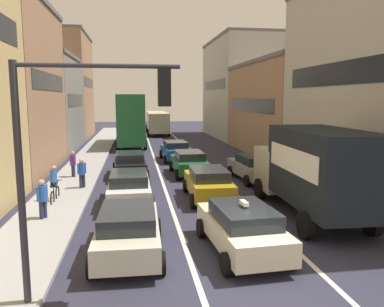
% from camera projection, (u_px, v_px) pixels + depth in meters
% --- Properties ---
extents(ground_plane, '(140.00, 140.00, 0.00)m').
position_uv_depth(ground_plane, '(259.00, 276.00, 10.22)').
color(ground_plane, '#2C2C3E').
extents(sidewalk_left, '(2.60, 64.00, 0.14)m').
position_uv_depth(sidewalk_left, '(88.00, 160.00, 28.78)').
color(sidewalk_left, '#9A9A9A').
rests_on(sidewalk_left, ground).
extents(lane_stripe_left, '(0.16, 60.00, 0.01)m').
position_uv_depth(lane_stripe_left, '(155.00, 160.00, 29.54)').
color(lane_stripe_left, silver).
rests_on(lane_stripe_left, ground).
extents(lane_stripe_right, '(0.16, 60.00, 0.01)m').
position_uv_depth(lane_stripe_right, '(198.00, 159.00, 30.04)').
color(lane_stripe_right, silver).
rests_on(lane_stripe_right, ground).
extents(building_row_left, '(7.20, 43.90, 14.13)m').
position_uv_depth(building_row_left, '(13.00, 82.00, 28.21)').
color(building_row_left, tan).
rests_on(building_row_left, ground).
extents(building_row_right, '(7.20, 43.90, 11.78)m').
position_uv_depth(building_row_right, '(288.00, 92.00, 32.84)').
color(building_row_right, '#B2ADA3').
rests_on(building_row_right, ground).
extents(traffic_light_pole, '(3.58, 0.38, 5.50)m').
position_uv_depth(traffic_light_pole, '(78.00, 140.00, 8.34)').
color(traffic_light_pole, '#2D2D33').
rests_on(traffic_light_pole, ground).
extents(removalist_box_truck, '(2.89, 7.77, 3.58)m').
position_uv_depth(removalist_box_truck, '(312.00, 168.00, 15.07)').
color(removalist_box_truck, '#B7B29E').
rests_on(removalist_box_truck, ground).
extents(taxi_centre_lane_front, '(2.27, 4.40, 1.66)m').
position_uv_depth(taxi_centre_lane_front, '(242.00, 227.00, 11.69)').
color(taxi_centre_lane_front, beige).
rests_on(taxi_centre_lane_front, ground).
extents(sedan_left_lane_front, '(2.14, 4.34, 1.49)m').
position_uv_depth(sedan_left_lane_front, '(128.00, 230.00, 11.47)').
color(sedan_left_lane_front, beige).
rests_on(sedan_left_lane_front, ground).
extents(sedan_centre_lane_second, '(2.14, 4.34, 1.49)m').
position_uv_depth(sedan_centre_lane_second, '(208.00, 183.00, 17.89)').
color(sedan_centre_lane_second, '#B29319').
rests_on(sedan_centre_lane_second, ground).
extents(wagon_left_lane_second, '(2.09, 4.31, 1.49)m').
position_uv_depth(wagon_left_lane_second, '(129.00, 187.00, 16.98)').
color(wagon_left_lane_second, silver).
rests_on(wagon_left_lane_second, ground).
extents(hatchback_centre_lane_third, '(2.15, 4.34, 1.49)m').
position_uv_depth(hatchback_centre_lane_third, '(189.00, 162.00, 23.61)').
color(hatchback_centre_lane_third, '#19592D').
rests_on(hatchback_centre_lane_third, ground).
extents(sedan_left_lane_third, '(2.21, 4.37, 1.49)m').
position_uv_depth(sedan_left_lane_third, '(130.00, 164.00, 23.08)').
color(sedan_left_lane_third, black).
rests_on(sedan_left_lane_third, ground).
extents(coupe_centre_lane_fourth, '(2.22, 4.38, 1.49)m').
position_uv_depth(coupe_centre_lane_fourth, '(175.00, 150.00, 29.14)').
color(coupe_centre_lane_fourth, '#194C8C').
rests_on(coupe_centre_lane_fourth, ground).
extents(sedan_right_lane_behind_truck, '(2.28, 4.41, 1.49)m').
position_uv_depth(sedan_right_lane_behind_truck, '(254.00, 167.00, 22.00)').
color(sedan_right_lane_behind_truck, gray).
rests_on(sedan_right_lane_behind_truck, ground).
extents(bus_mid_queue_primary, '(2.83, 10.51, 5.06)m').
position_uv_depth(bus_mid_queue_primary, '(131.00, 118.00, 37.77)').
color(bus_mid_queue_primary, '#1E6033').
rests_on(bus_mid_queue_primary, ground).
extents(bus_far_queue_secondary, '(2.85, 10.52, 2.90)m').
position_uv_depth(bus_far_queue_secondary, '(157.00, 121.00, 50.62)').
color(bus_far_queue_secondary, '#BFB793').
rests_on(bus_far_queue_secondary, ground).
extents(cyclist_on_sidewalk, '(0.50, 1.73, 1.72)m').
position_uv_depth(cyclist_on_sidewalk, '(54.00, 185.00, 17.18)').
color(cyclist_on_sidewalk, black).
rests_on(cyclist_on_sidewalk, ground).
extents(pedestrian_near_kerb, '(0.34, 0.49, 1.66)m').
position_uv_depth(pedestrian_near_kerb, '(73.00, 163.00, 22.40)').
color(pedestrian_near_kerb, '#262D47').
rests_on(pedestrian_near_kerb, ground).
extents(pedestrian_mid_sidewalk, '(0.34, 0.48, 1.66)m').
position_uv_depth(pedestrian_mid_sidewalk, '(42.00, 198.00, 14.57)').
color(pedestrian_mid_sidewalk, '#262D47').
rests_on(pedestrian_mid_sidewalk, ground).
extents(pedestrian_far_sidewalk, '(0.41, 0.42, 1.66)m').
position_uv_depth(pedestrian_far_sidewalk, '(82.00, 172.00, 19.62)').
color(pedestrian_far_sidewalk, '#262D47').
rests_on(pedestrian_far_sidewalk, ground).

